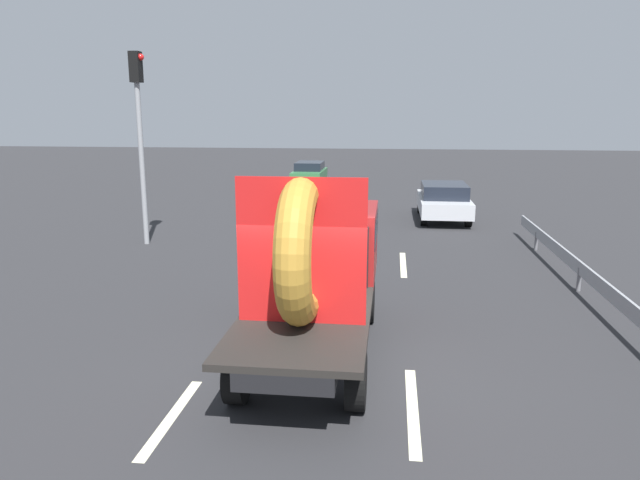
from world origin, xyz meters
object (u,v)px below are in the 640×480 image
Objects in this scene: flatbed_truck at (318,258)px; oncoming_car at (310,172)px; distant_sedan at (443,200)px; traffic_light at (139,121)px.

oncoming_car is (-3.50, 23.91, -0.85)m from flatbed_truck.
distant_sedan is (3.29, 12.92, -0.78)m from flatbed_truck.
oncoming_car is (-6.79, 10.99, -0.07)m from distant_sedan.
distant_sedan is 12.92m from oncoming_car.
flatbed_truck is at bearing -104.30° from distant_sedan.
distant_sedan is 1.10× the size of oncoming_car.
flatbed_truck is 24.18m from oncoming_car.
traffic_light is 17.08m from oncoming_car.
traffic_light is (-9.72, -5.54, 3.07)m from distant_sedan.
flatbed_truck is at bearing -48.96° from traffic_light.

